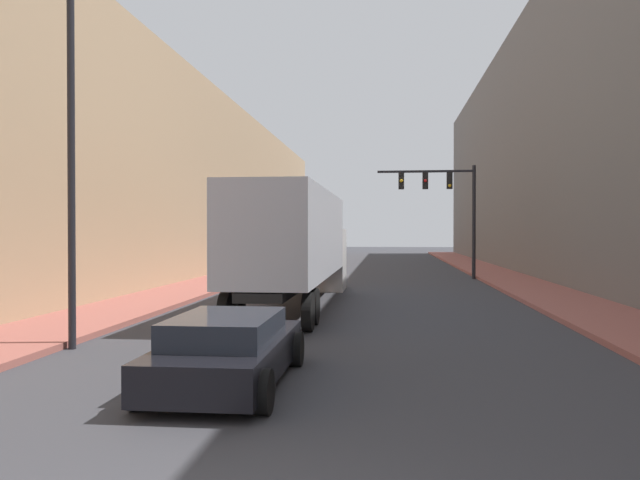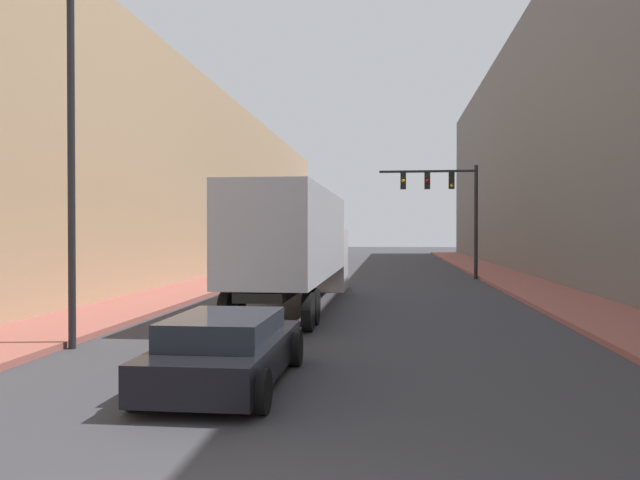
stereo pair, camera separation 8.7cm
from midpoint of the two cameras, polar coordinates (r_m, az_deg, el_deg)
sidewalk_right at (r=34.92m, az=16.73°, el=-3.32°), size 2.93×80.00×0.15m
sidewalk_left at (r=35.38m, az=-7.32°, el=-3.24°), size 2.93×80.00×0.15m
building_right at (r=36.25m, az=23.82°, el=8.75°), size 6.00×80.00×15.24m
building_left at (r=36.74m, az=-14.15°, el=5.34°), size 6.00×80.00×10.97m
semi_truck at (r=21.48m, az=-1.82°, el=-0.15°), size 2.43×13.76×3.84m
sedan_car at (r=10.56m, az=-8.29°, el=-9.92°), size 2.02×4.45×1.18m
traffic_signal_gantry at (r=34.34m, az=11.84°, el=3.74°), size 5.26×0.35×6.10m
street_lamp at (r=14.70m, az=-21.65°, el=10.54°), size 0.44×0.44×8.05m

